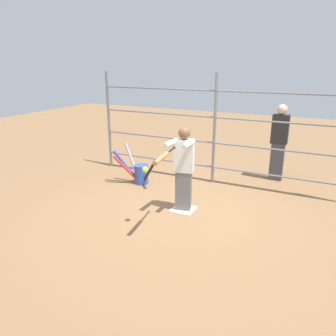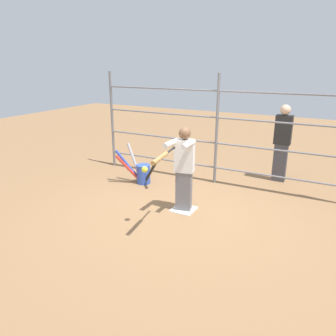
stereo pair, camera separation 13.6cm
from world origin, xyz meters
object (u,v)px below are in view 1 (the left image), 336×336
Objects in this scene: batter at (183,167)px; bat_bucket at (140,172)px; baseball_bat_swinging at (163,157)px; bystander_behind_fence at (279,142)px; softball_in_flight at (145,170)px.

batter reaches higher than bat_bucket.
batter reaches higher than baseball_bat_swinging.
bat_bucket is 3.13m from bystander_behind_fence.
batter is at bearing 63.13° from bystander_behind_fence.
softball_in_flight is (0.36, -0.11, -0.28)m from baseball_bat_swinging.
bystander_behind_fence is at bearing -116.87° from batter.
bystander_behind_fence is at bearing -148.84° from bat_bucket.
batter is at bearing 149.38° from bat_bucket.
bat_bucket is (1.12, -1.66, -0.72)m from softball_in_flight.
softball_in_flight is at bearing 124.09° from bat_bucket.
bystander_behind_fence is at bearing -108.82° from baseball_bat_swinging.
bystander_behind_fence is at bearing -114.88° from softball_in_flight.
batter is 1.03m from baseball_bat_swinging.
softball_in_flight is at bearing 71.33° from batter.
bystander_behind_fence is (-1.22, -2.41, 0.07)m from batter.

